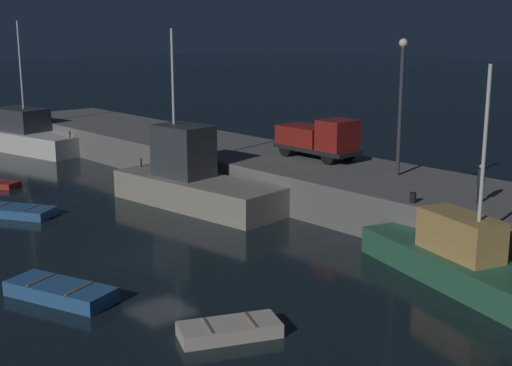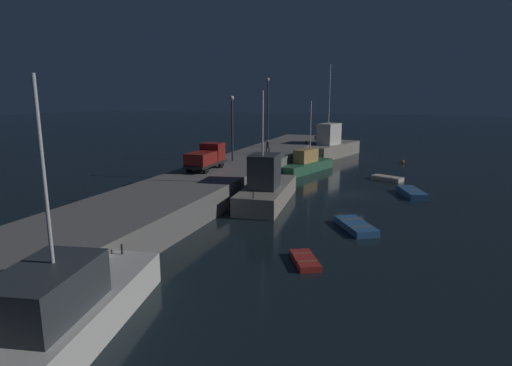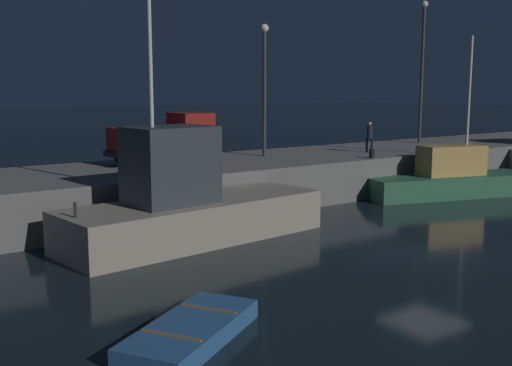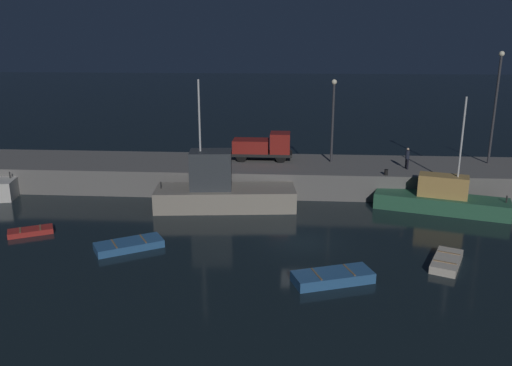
{
  "view_description": "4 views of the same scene",
  "coord_description": "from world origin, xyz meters",
  "px_view_note": "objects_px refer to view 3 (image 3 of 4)",
  "views": [
    {
      "loc": [
        23.92,
        -16.0,
        9.75
      ],
      "look_at": [
        -2.1,
        7.47,
        1.71
      ],
      "focal_mm": 49.29,
      "sensor_mm": 36.0,
      "label": 1
    },
    {
      "loc": [
        -39.12,
        -4.95,
        9.19
      ],
      "look_at": [
        -6.88,
        6.87,
        1.95
      ],
      "focal_mm": 29.84,
      "sensor_mm": 36.0,
      "label": 2
    },
    {
      "loc": [
        -16.87,
        -13.39,
        5.69
      ],
      "look_at": [
        -2.56,
        6.59,
        1.88
      ],
      "focal_mm": 43.18,
      "sensor_mm": 36.0,
      "label": 3
    },
    {
      "loc": [
        -0.65,
        -29.76,
        12.15
      ],
      "look_at": [
        -3.31,
        6.27,
        1.98
      ],
      "focal_mm": 36.05,
      "sensor_mm": 36.0,
      "label": 4
    }
  ],
  "objects_px": {
    "fishing_boat_orange": "(450,179)",
    "rowboat_blue_far": "(191,332)",
    "lamp_post_east": "(422,62)",
    "lamp_post_west": "(264,79)",
    "bollard_east": "(372,154)",
    "utility_truck": "(166,138)",
    "fishing_boat_blue": "(189,206)",
    "dockworker": "(370,135)"
  },
  "relations": [
    {
      "from": "fishing_boat_orange",
      "to": "utility_truck",
      "type": "distance_m",
      "value": 15.03
    },
    {
      "from": "rowboat_blue_far",
      "to": "dockworker",
      "type": "xyz_separation_m",
      "value": [
        18.83,
        12.78,
        2.83
      ]
    },
    {
      "from": "dockworker",
      "to": "bollard_east",
      "type": "bearing_deg",
      "value": -133.22
    },
    {
      "from": "rowboat_blue_far",
      "to": "bollard_east",
      "type": "height_order",
      "value": "bollard_east"
    },
    {
      "from": "dockworker",
      "to": "lamp_post_east",
      "type": "bearing_deg",
      "value": 18.73
    },
    {
      "from": "utility_truck",
      "to": "fishing_boat_blue",
      "type": "bearing_deg",
      "value": -111.15
    },
    {
      "from": "bollard_east",
      "to": "dockworker",
      "type": "bearing_deg",
      "value": 46.78
    },
    {
      "from": "utility_truck",
      "to": "bollard_east",
      "type": "xyz_separation_m",
      "value": [
        9.65,
        -4.36,
        -0.97
      ]
    },
    {
      "from": "fishing_boat_orange",
      "to": "rowboat_blue_far",
      "type": "height_order",
      "value": "fishing_boat_orange"
    },
    {
      "from": "fishing_boat_orange",
      "to": "lamp_post_east",
      "type": "bearing_deg",
      "value": 50.47
    },
    {
      "from": "fishing_boat_orange",
      "to": "dockworker",
      "type": "xyz_separation_m",
      "value": [
        -1.72,
        4.23,
        2.16
      ]
    },
    {
      "from": "lamp_post_west",
      "to": "dockworker",
      "type": "xyz_separation_m",
      "value": [
        5.88,
        -2.02,
        -3.11
      ]
    },
    {
      "from": "fishing_boat_blue",
      "to": "rowboat_blue_far",
      "type": "xyz_separation_m",
      "value": [
        -4.51,
        -8.07,
        -1.11
      ]
    },
    {
      "from": "lamp_post_west",
      "to": "lamp_post_east",
      "type": "distance_m",
      "value": 13.17
    },
    {
      "from": "lamp_post_west",
      "to": "bollard_east",
      "type": "distance_m",
      "value": 6.87
    },
    {
      "from": "lamp_post_east",
      "to": "rowboat_blue_far",
      "type": "bearing_deg",
      "value": -149.7
    },
    {
      "from": "fishing_boat_orange",
      "to": "bollard_east",
      "type": "distance_m",
      "value": 4.49
    },
    {
      "from": "lamp_post_west",
      "to": "utility_truck",
      "type": "distance_m",
      "value": 6.44
    },
    {
      "from": "lamp_post_west",
      "to": "fishing_boat_orange",
      "type": "bearing_deg",
      "value": -39.44
    },
    {
      "from": "fishing_boat_blue",
      "to": "utility_truck",
      "type": "height_order",
      "value": "fishing_boat_blue"
    },
    {
      "from": "lamp_post_west",
      "to": "bollard_east",
      "type": "height_order",
      "value": "lamp_post_west"
    },
    {
      "from": "lamp_post_west",
      "to": "bollard_east",
      "type": "bearing_deg",
      "value": -46.47
    },
    {
      "from": "fishing_boat_blue",
      "to": "dockworker",
      "type": "height_order",
      "value": "fishing_boat_blue"
    },
    {
      "from": "utility_truck",
      "to": "dockworker",
      "type": "height_order",
      "value": "utility_truck"
    },
    {
      "from": "fishing_boat_orange",
      "to": "rowboat_blue_far",
      "type": "xyz_separation_m",
      "value": [
        -20.55,
        -8.55,
        -0.67
      ]
    },
    {
      "from": "lamp_post_east",
      "to": "fishing_boat_blue",
      "type": "bearing_deg",
      "value": -161.61
    },
    {
      "from": "rowboat_blue_far",
      "to": "lamp_post_west",
      "type": "relative_size",
      "value": 0.61
    },
    {
      "from": "lamp_post_west",
      "to": "lamp_post_east",
      "type": "height_order",
      "value": "lamp_post_east"
    },
    {
      "from": "fishing_boat_orange",
      "to": "bollard_east",
      "type": "relative_size",
      "value": 21.06
    },
    {
      "from": "dockworker",
      "to": "fishing_boat_orange",
      "type": "bearing_deg",
      "value": -67.88
    },
    {
      "from": "rowboat_blue_far",
      "to": "dockworker",
      "type": "relative_size",
      "value": 2.44
    },
    {
      "from": "fishing_boat_blue",
      "to": "bollard_east",
      "type": "bearing_deg",
      "value": 11.96
    },
    {
      "from": "dockworker",
      "to": "bollard_east",
      "type": "relative_size",
      "value": 3.77
    },
    {
      "from": "lamp_post_east",
      "to": "utility_truck",
      "type": "bearing_deg",
      "value": -179.43
    },
    {
      "from": "fishing_boat_orange",
      "to": "lamp_post_west",
      "type": "distance_m",
      "value": 11.16
    },
    {
      "from": "fishing_boat_blue",
      "to": "lamp_post_west",
      "type": "xyz_separation_m",
      "value": [
        8.45,
        6.73,
        4.83
      ]
    },
    {
      "from": "rowboat_blue_far",
      "to": "utility_truck",
      "type": "bearing_deg",
      "value": 64.4
    },
    {
      "from": "rowboat_blue_far",
      "to": "dockworker",
      "type": "distance_m",
      "value": 22.94
    },
    {
      "from": "utility_truck",
      "to": "bollard_east",
      "type": "relative_size",
      "value": 11.4
    },
    {
      "from": "fishing_boat_blue",
      "to": "bollard_east",
      "type": "distance_m",
      "value": 12.67
    },
    {
      "from": "rowboat_blue_far",
      "to": "bollard_east",
      "type": "bearing_deg",
      "value": 32.36
    },
    {
      "from": "lamp_post_east",
      "to": "utility_truck",
      "type": "height_order",
      "value": "lamp_post_east"
    }
  ]
}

